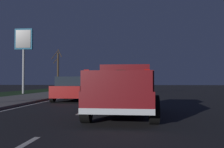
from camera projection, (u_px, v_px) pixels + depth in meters
ground at (115, 93)px, 27.35m from camera, size 144.00×144.00×0.00m
sidewalk_shoulder at (62, 93)px, 27.87m from camera, size 108.00×4.00×0.12m
grass_verge at (17, 93)px, 28.32m from camera, size 108.00×6.00×0.01m
lane_markings at (94, 93)px, 29.55m from camera, size 108.00×3.54×0.01m
pickup_truck at (124, 89)px, 9.49m from camera, size 5.48×2.40×1.87m
sedan_green at (105, 85)px, 32.24m from camera, size 4.43×2.08×1.54m
sedan_red at (73, 89)px, 16.81m from camera, size 4.41×2.03×1.54m
gas_price_sign at (24, 45)px, 27.23m from camera, size 0.27×1.90×6.81m
bare_tree_far at (58, 70)px, 37.91m from camera, size 2.07×1.54×6.04m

